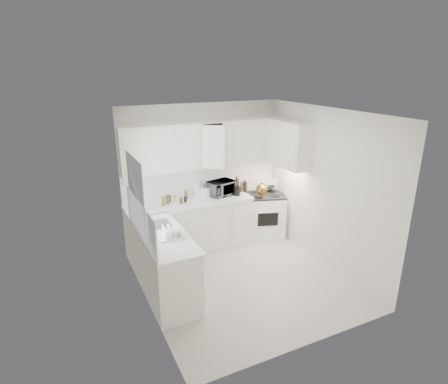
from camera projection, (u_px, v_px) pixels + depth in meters
floor at (243, 280)px, 5.82m from camera, size 3.20×3.20×0.00m
ceiling at (246, 113)px, 4.98m from camera, size 3.20×3.20×0.00m
wall_back at (203, 175)px, 6.76m from camera, size 3.00×0.00×3.00m
wall_front at (314, 249)px, 4.03m from camera, size 3.00×0.00×3.00m
wall_left at (143, 220)px, 4.79m from camera, size 0.00×3.20×3.20m
wall_right at (325, 189)px, 6.01m from camera, size 0.00×3.20×3.20m
window_blinds at (137, 194)px, 5.01m from camera, size 0.06×0.96×1.06m
lower_cabinets_back at (190, 227)px, 6.62m from camera, size 2.22×0.60×0.90m
lower_cabinets_left at (164, 266)px, 5.35m from camera, size 0.60×1.60×0.90m
countertop_back at (189, 203)px, 6.46m from camera, size 2.24×0.64×0.05m
countertop_left at (163, 236)px, 5.20m from camera, size 0.64×1.62×0.05m
backsplash_back at (203, 179)px, 6.78m from camera, size 2.98×0.02×0.55m
backsplash_left at (141, 220)px, 4.99m from camera, size 0.02×1.60×0.55m
upper_cabinets_back at (206, 167)px, 6.56m from camera, size 3.00×0.33×0.80m
upper_cabinets_right at (289, 166)px, 6.58m from camera, size 0.33×0.90×0.80m
sink at (156, 218)px, 5.46m from camera, size 0.42×0.38×0.30m
stove at (264, 209)px, 7.18m from camera, size 0.87×0.79×1.11m
tea_kettle at (262, 188)px, 6.81m from camera, size 0.32×0.30×0.24m
frying_pan at (269, 186)px, 7.26m from camera, size 0.35×0.45×0.04m
microwave at (221, 187)px, 6.73m from camera, size 0.53×0.38×0.32m
rice_cooker at (204, 191)px, 6.66m from camera, size 0.25×0.25×0.22m
paper_towel at (197, 189)px, 6.66m from camera, size 0.12×0.12×0.27m
utensil_crock at (237, 185)px, 6.70m from camera, size 0.15×0.15×0.39m
dish_rack at (171, 231)px, 5.06m from camera, size 0.38×0.29×0.20m
spice_left_0 at (162, 200)px, 6.36m from camera, size 0.06×0.06×0.13m
spice_left_1 at (167, 201)px, 6.31m from camera, size 0.06×0.06×0.13m
spice_left_2 at (170, 198)px, 6.42m from camera, size 0.06×0.06×0.13m
spice_left_3 at (176, 199)px, 6.37m from camera, size 0.06×0.06×0.13m
spice_left_4 at (178, 197)px, 6.48m from camera, size 0.06×0.06×0.13m
spice_left_5 at (184, 198)px, 6.43m from camera, size 0.06×0.06×0.13m
spice_left_6 at (186, 196)px, 6.54m from camera, size 0.06×0.06×0.13m
sauce_right_0 at (234, 186)px, 6.96m from camera, size 0.06×0.06×0.19m
sauce_right_1 at (238, 187)px, 6.93m from camera, size 0.06×0.06×0.19m
sauce_right_2 at (240, 186)px, 7.01m from camera, size 0.06×0.06×0.19m
sauce_right_3 at (244, 186)px, 6.98m from camera, size 0.06×0.06×0.19m
sauce_right_4 at (245, 185)px, 7.05m from camera, size 0.06×0.06×0.19m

